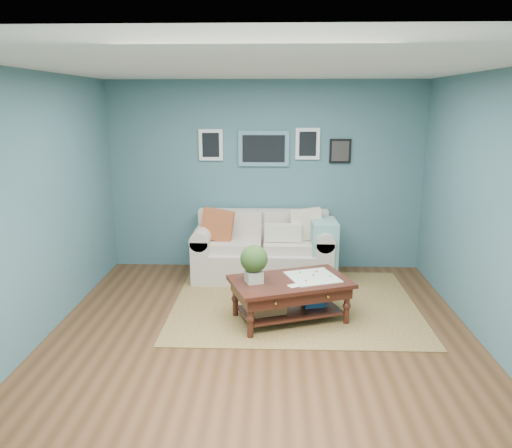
{
  "coord_description": "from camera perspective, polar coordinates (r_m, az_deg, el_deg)",
  "views": [
    {
      "loc": [
        0.12,
        -4.63,
        2.39
      ],
      "look_at": [
        -0.08,
        1.0,
        1.01
      ],
      "focal_mm": 35.0,
      "sensor_mm": 36.0,
      "label": 1
    }
  ],
  "objects": [
    {
      "name": "loveseat",
      "position": [
        6.95,
        1.47,
        -2.83
      ],
      "size": [
        1.95,
        0.88,
        1.0
      ],
      "color": "beige",
      "rests_on": "ground"
    },
    {
      "name": "area_rug",
      "position": [
        6.15,
        4.4,
        -9.08
      ],
      "size": [
        2.91,
        2.32,
        0.01
      ],
      "primitive_type": "cube",
      "color": "brown",
      "rests_on": "ground"
    },
    {
      "name": "room_shell",
      "position": [
        4.8,
        0.61,
        1.36
      ],
      "size": [
        5.0,
        5.02,
        2.7
      ],
      "color": "brown",
      "rests_on": "ground"
    },
    {
      "name": "coffee_table",
      "position": [
        5.57,
        3.25,
        -7.23
      ],
      "size": [
        1.46,
        1.14,
        0.9
      ],
      "rotation": [
        0.0,
        0.0,
        0.35
      ],
      "color": "#34140B",
      "rests_on": "ground"
    }
  ]
}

